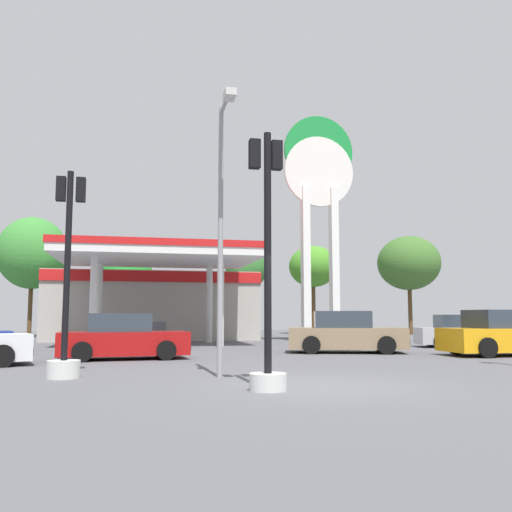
{
  "coord_description": "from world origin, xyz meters",
  "views": [
    {
      "loc": [
        -3.59,
        -10.57,
        1.37
      ],
      "look_at": [
        1.22,
        11.58,
        3.83
      ],
      "focal_mm": 38.96,
      "sensor_mm": 36.0,
      "label": 1
    }
  ],
  "objects_px": {
    "car_1": "(346,334)",
    "traffic_signal_1": "(66,309)",
    "car_3": "(462,332)",
    "car_2": "(123,338)",
    "tree_5": "(409,263)",
    "tree_3": "(246,269)",
    "car_5": "(505,335)",
    "corner_streetlamp": "(222,208)",
    "traffic_signal_2": "(267,292)",
    "tree_1": "(32,253)",
    "station_pole_sign": "(319,197)",
    "tree_2": "(126,275)",
    "tree_4": "(313,267)"
  },
  "relations": [
    {
      "from": "car_5",
      "to": "tree_2",
      "type": "xyz_separation_m",
      "value": [
        -13.35,
        21.89,
        3.48
      ]
    },
    {
      "from": "car_2",
      "to": "traffic_signal_1",
      "type": "bearing_deg",
      "value": -102.31
    },
    {
      "from": "tree_5",
      "to": "traffic_signal_2",
      "type": "bearing_deg",
      "value": -122.2
    },
    {
      "from": "corner_streetlamp",
      "to": "traffic_signal_1",
      "type": "bearing_deg",
      "value": 166.84
    },
    {
      "from": "car_1",
      "to": "car_2",
      "type": "bearing_deg",
      "value": -169.55
    },
    {
      "from": "car_1",
      "to": "traffic_signal_1",
      "type": "distance_m",
      "value": 11.58
    },
    {
      "from": "car_2",
      "to": "tree_2",
      "type": "xyz_separation_m",
      "value": [
        -0.31,
        20.74,
        3.54
      ]
    },
    {
      "from": "station_pole_sign",
      "to": "car_5",
      "type": "bearing_deg",
      "value": -74.66
    },
    {
      "from": "traffic_signal_1",
      "to": "tree_5",
      "type": "relative_size",
      "value": 0.63
    },
    {
      "from": "station_pole_sign",
      "to": "car_2",
      "type": "relative_size",
      "value": 2.94
    },
    {
      "from": "tree_2",
      "to": "tree_3",
      "type": "bearing_deg",
      "value": -7.44
    },
    {
      "from": "tree_3",
      "to": "corner_streetlamp",
      "type": "height_order",
      "value": "corner_streetlamp"
    },
    {
      "from": "car_1",
      "to": "tree_4",
      "type": "xyz_separation_m",
      "value": [
        5.61,
        20.97,
        4.48
      ]
    },
    {
      "from": "car_1",
      "to": "tree_3",
      "type": "height_order",
      "value": "tree_3"
    },
    {
      "from": "corner_streetlamp",
      "to": "tree_3",
      "type": "bearing_deg",
      "value": 77.58
    },
    {
      "from": "tree_1",
      "to": "tree_4",
      "type": "relative_size",
      "value": 1.17
    },
    {
      "from": "car_2",
      "to": "car_3",
      "type": "height_order",
      "value": "car_2"
    },
    {
      "from": "tree_4",
      "to": "corner_streetlamp",
      "type": "xyz_separation_m",
      "value": [
        -11.53,
        -28.57,
        -1.37
      ]
    },
    {
      "from": "car_3",
      "to": "tree_5",
      "type": "bearing_deg",
      "value": 69.69
    },
    {
      "from": "car_5",
      "to": "traffic_signal_1",
      "type": "xyz_separation_m",
      "value": [
        -14.2,
        -4.14,
        0.82
      ]
    },
    {
      "from": "traffic_signal_1",
      "to": "traffic_signal_2",
      "type": "xyz_separation_m",
      "value": [
        3.95,
        -2.96,
        0.29
      ]
    },
    {
      "from": "car_3",
      "to": "car_5",
      "type": "bearing_deg",
      "value": -107.21
    },
    {
      "from": "tree_2",
      "to": "tree_1",
      "type": "bearing_deg",
      "value": -177.55
    },
    {
      "from": "traffic_signal_1",
      "to": "tree_3",
      "type": "distance_m",
      "value": 26.74
    },
    {
      "from": "car_1",
      "to": "tree_5",
      "type": "xyz_separation_m",
      "value": [
        12.37,
        18.43,
        4.66
      ]
    },
    {
      "from": "traffic_signal_2",
      "to": "tree_1",
      "type": "distance_m",
      "value": 30.39
    },
    {
      "from": "car_1",
      "to": "tree_1",
      "type": "xyz_separation_m",
      "value": [
        -14.57,
        18.97,
        4.83
      ]
    },
    {
      "from": "car_1",
      "to": "traffic_signal_1",
      "type": "height_order",
      "value": "traffic_signal_1"
    },
    {
      "from": "traffic_signal_1",
      "to": "tree_1",
      "type": "bearing_deg",
      "value": 101.49
    },
    {
      "from": "station_pole_sign",
      "to": "tree_5",
      "type": "distance_m",
      "value": 14.78
    },
    {
      "from": "car_2",
      "to": "car_5",
      "type": "distance_m",
      "value": 13.1
    },
    {
      "from": "traffic_signal_2",
      "to": "tree_5",
      "type": "xyz_separation_m",
      "value": [
        17.75,
        28.19,
        3.54
      ]
    },
    {
      "from": "traffic_signal_2",
      "to": "tree_1",
      "type": "xyz_separation_m",
      "value": [
        -9.19,
        28.73,
        3.72
      ]
    },
    {
      "from": "car_2",
      "to": "car_3",
      "type": "distance_m",
      "value": 15.13
    },
    {
      "from": "traffic_signal_1",
      "to": "tree_4",
      "type": "bearing_deg",
      "value": 61.71
    },
    {
      "from": "car_2",
      "to": "car_1",
      "type": "bearing_deg",
      "value": 10.45
    },
    {
      "from": "tree_2",
      "to": "corner_streetlamp",
      "type": "xyz_separation_m",
      "value": [
        2.56,
        -26.83,
        -0.38
      ]
    },
    {
      "from": "station_pole_sign",
      "to": "traffic_signal_2",
      "type": "bearing_deg",
      "value": -111.79
    },
    {
      "from": "traffic_signal_2",
      "to": "tree_5",
      "type": "relative_size",
      "value": 0.66
    },
    {
      "from": "car_1",
      "to": "tree_3",
      "type": "xyz_separation_m",
      "value": [
        -0.25,
        18.15,
        3.96
      ]
    },
    {
      "from": "traffic_signal_1",
      "to": "traffic_signal_2",
      "type": "height_order",
      "value": "traffic_signal_2"
    },
    {
      "from": "car_1",
      "to": "tree_2",
      "type": "relative_size",
      "value": 0.79
    },
    {
      "from": "car_1",
      "to": "car_3",
      "type": "relative_size",
      "value": 1.09
    },
    {
      "from": "traffic_signal_1",
      "to": "traffic_signal_2",
      "type": "bearing_deg",
      "value": -36.86
    },
    {
      "from": "car_5",
      "to": "corner_streetlamp",
      "type": "relative_size",
      "value": 0.71
    },
    {
      "from": "traffic_signal_2",
      "to": "tree_5",
      "type": "bearing_deg",
      "value": 57.8
    },
    {
      "from": "car_2",
      "to": "tree_2",
      "type": "height_order",
      "value": "tree_2"
    },
    {
      "from": "station_pole_sign",
      "to": "car_5",
      "type": "xyz_separation_m",
      "value": [
        3.02,
        -11.0,
        -7.11
      ]
    },
    {
      "from": "car_1",
      "to": "corner_streetlamp",
      "type": "xyz_separation_m",
      "value": [
        -5.92,
        -7.6,
        3.11
      ]
    },
    {
      "from": "tree_4",
      "to": "car_3",
      "type": "bearing_deg",
      "value": -87.45
    }
  ]
}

